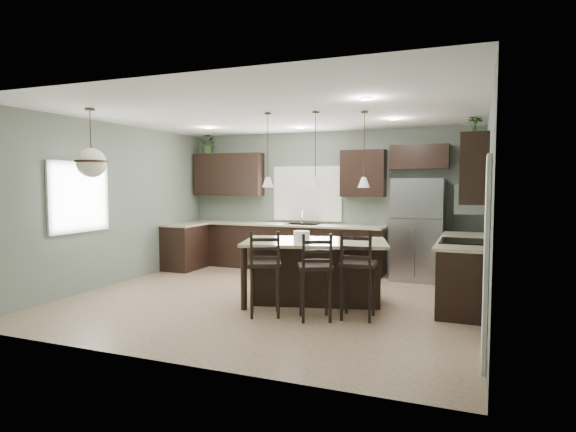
# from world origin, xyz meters

# --- Properties ---
(ground) EXTENTS (6.00, 6.00, 0.00)m
(ground) POSITION_xyz_m (0.00, 0.00, 0.00)
(ground) COLOR #9E8466
(ground) RESTS_ON ground
(pantry_door) EXTENTS (0.04, 0.82, 2.04)m
(pantry_door) POSITION_xyz_m (2.98, -1.55, 1.02)
(pantry_door) COLOR white
(pantry_door) RESTS_ON ground
(window_back) EXTENTS (1.35, 0.02, 1.00)m
(window_back) POSITION_xyz_m (-0.40, 2.73, 1.55)
(window_back) COLOR white
(window_back) RESTS_ON room_shell
(window_left) EXTENTS (0.02, 1.10, 1.00)m
(window_left) POSITION_xyz_m (-2.98, -0.80, 1.55)
(window_left) COLOR white
(window_left) RESTS_ON room_shell
(left_return_cabs) EXTENTS (0.60, 0.90, 0.90)m
(left_return_cabs) POSITION_xyz_m (-2.70, 1.70, 0.45)
(left_return_cabs) COLOR black
(left_return_cabs) RESTS_ON ground
(left_return_countertop) EXTENTS (0.66, 0.96, 0.04)m
(left_return_countertop) POSITION_xyz_m (-2.68, 1.70, 0.92)
(left_return_countertop) COLOR #C6BA95
(left_return_countertop) RESTS_ON left_return_cabs
(back_lower_cabs) EXTENTS (4.20, 0.60, 0.90)m
(back_lower_cabs) POSITION_xyz_m (-0.85, 2.45, 0.45)
(back_lower_cabs) COLOR black
(back_lower_cabs) RESTS_ON ground
(back_countertop) EXTENTS (4.20, 0.66, 0.04)m
(back_countertop) POSITION_xyz_m (-0.85, 2.43, 0.92)
(back_countertop) COLOR #C6BA95
(back_countertop) RESTS_ON back_lower_cabs
(sink_inset) EXTENTS (0.70, 0.45, 0.01)m
(sink_inset) POSITION_xyz_m (-0.40, 2.43, 0.94)
(sink_inset) COLOR gray
(sink_inset) RESTS_ON back_countertop
(faucet) EXTENTS (0.02, 0.02, 0.28)m
(faucet) POSITION_xyz_m (-0.40, 2.40, 1.08)
(faucet) COLOR silver
(faucet) RESTS_ON back_countertop
(back_upper_left) EXTENTS (1.55, 0.34, 0.90)m
(back_upper_left) POSITION_xyz_m (-2.15, 2.58, 1.95)
(back_upper_left) COLOR black
(back_upper_left) RESTS_ON room_shell
(back_upper_right) EXTENTS (0.85, 0.34, 0.90)m
(back_upper_right) POSITION_xyz_m (0.80, 2.58, 1.95)
(back_upper_right) COLOR black
(back_upper_right) RESTS_ON room_shell
(fridge_header) EXTENTS (1.05, 0.34, 0.45)m
(fridge_header) POSITION_xyz_m (1.85, 2.58, 2.25)
(fridge_header) COLOR black
(fridge_header) RESTS_ON room_shell
(right_lower_cabs) EXTENTS (0.60, 2.35, 0.90)m
(right_lower_cabs) POSITION_xyz_m (2.70, 0.87, 0.45)
(right_lower_cabs) COLOR black
(right_lower_cabs) RESTS_ON ground
(right_countertop) EXTENTS (0.66, 2.35, 0.04)m
(right_countertop) POSITION_xyz_m (2.68, 0.87, 0.92)
(right_countertop) COLOR #C6BA95
(right_countertop) RESTS_ON right_lower_cabs
(cooktop) EXTENTS (0.58, 0.75, 0.02)m
(cooktop) POSITION_xyz_m (2.68, 0.60, 0.94)
(cooktop) COLOR black
(cooktop) RESTS_ON right_countertop
(wall_oven_front) EXTENTS (0.01, 0.72, 0.60)m
(wall_oven_front) POSITION_xyz_m (2.40, 0.60, 0.45)
(wall_oven_front) COLOR gray
(wall_oven_front) RESTS_ON right_lower_cabs
(right_upper_cabs) EXTENTS (0.34, 2.35, 0.90)m
(right_upper_cabs) POSITION_xyz_m (2.83, 0.87, 1.95)
(right_upper_cabs) COLOR black
(right_upper_cabs) RESTS_ON room_shell
(microwave) EXTENTS (0.40, 0.75, 0.40)m
(microwave) POSITION_xyz_m (2.78, 0.60, 1.55)
(microwave) COLOR gray
(microwave) RESTS_ON right_upper_cabs
(refrigerator) EXTENTS (0.90, 0.74, 1.85)m
(refrigerator) POSITION_xyz_m (1.88, 2.33, 0.93)
(refrigerator) COLOR gray
(refrigerator) RESTS_ON ground
(kitchen_island) EXTENTS (2.30, 1.67, 0.92)m
(kitchen_island) POSITION_xyz_m (0.67, 0.05, 0.46)
(kitchen_island) COLOR black
(kitchen_island) RESTS_ON ground
(serving_dish) EXTENTS (0.24, 0.24, 0.14)m
(serving_dish) POSITION_xyz_m (0.47, -0.00, 0.99)
(serving_dish) COLOR silver
(serving_dish) RESTS_ON kitchen_island
(bar_stool_left) EXTENTS (0.57, 0.57, 1.15)m
(bar_stool_left) POSITION_xyz_m (0.27, -0.86, 0.58)
(bar_stool_left) COLOR black
(bar_stool_left) RESTS_ON ground
(bar_stool_center) EXTENTS (0.56, 0.56, 1.14)m
(bar_stool_center) POSITION_xyz_m (0.95, -0.79, 0.57)
(bar_stool_center) COLOR black
(bar_stool_center) RESTS_ON ground
(bar_stool_right) EXTENTS (0.47, 0.47, 1.19)m
(bar_stool_right) POSITION_xyz_m (1.46, -0.54, 0.59)
(bar_stool_right) COLOR black
(bar_stool_right) RESTS_ON ground
(pendant_left) EXTENTS (0.17, 0.17, 1.10)m
(pendant_left) POSITION_xyz_m (-0.01, -0.13, 2.25)
(pendant_left) COLOR white
(pendant_left) RESTS_ON room_shell
(pendant_center) EXTENTS (0.17, 0.17, 1.10)m
(pendant_center) POSITION_xyz_m (0.67, 0.05, 2.25)
(pendant_center) COLOR silver
(pendant_center) RESTS_ON room_shell
(pendant_right) EXTENTS (0.17, 0.17, 1.10)m
(pendant_right) POSITION_xyz_m (1.34, 0.23, 2.25)
(pendant_right) COLOR white
(pendant_right) RESTS_ON room_shell
(chandelier) EXTENTS (0.45, 0.45, 0.95)m
(chandelier) POSITION_xyz_m (-2.12, -1.40, 2.32)
(chandelier) COLOR beige
(chandelier) RESTS_ON room_shell
(plant_back_left) EXTENTS (0.44, 0.41, 0.42)m
(plant_back_left) POSITION_xyz_m (-2.63, 2.55, 2.61)
(plant_back_left) COLOR #2F5023
(plant_back_left) RESTS_ON back_upper_left
(plant_right_wall) EXTENTS (0.27, 0.27, 0.42)m
(plant_right_wall) POSITION_xyz_m (2.80, 1.46, 2.61)
(plant_right_wall) COLOR #274A20
(plant_right_wall) RESTS_ON right_upper_cabs
(room_shell) EXTENTS (6.00, 6.00, 6.00)m
(room_shell) POSITION_xyz_m (0.00, 0.00, 1.70)
(room_shell) COLOR slate
(room_shell) RESTS_ON ground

